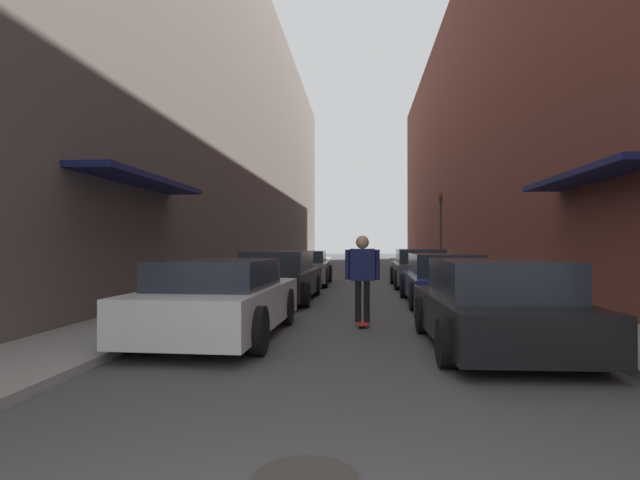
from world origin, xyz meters
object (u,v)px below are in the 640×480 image
Objects in this scene: parked_car_left_2 at (304,268)px; parked_car_right_2 at (420,269)px; parked_car_left_1 at (280,277)px; skateboarder at (362,270)px; manhole_cover at (306,479)px; parked_car_right_1 at (443,280)px; parked_car_left_0 at (220,299)px; traffic_light at (441,225)px; parked_car_right_0 at (496,307)px.

parked_car_right_2 is (4.24, -0.63, 0.02)m from parked_car_left_2.
parked_car_left_1 is 6.38m from parked_car_right_2.
skateboarder is 6.27m from manhole_cover.
parked_car_left_2 is at bearing 126.31° from parked_car_right_1.
parked_car_left_0 is at bearing -131.76° from parked_car_right_1.
parked_car_right_2 is 5.73× the size of manhole_cover.
parked_car_left_2 is 2.40× the size of skateboarder.
parked_car_right_2 reaches higher than manhole_cover.
parked_car_left_0 is 1.12× the size of traffic_light.
traffic_light reaches higher than parked_car_left_0.
parked_car_right_0 reaches higher than manhole_cover.
manhole_cover is (-0.38, -6.17, -1.03)m from skateboarder.
skateboarder is (2.19, -9.33, 0.41)m from parked_car_left_2.
parked_car_left_2 is at bearing -137.90° from traffic_light.
parked_car_left_0 is 4.31m from parked_car_right_0.
parked_car_left_2 is (0.14, 10.70, 0.00)m from parked_car_left_0.
parked_car_left_1 is 2.79× the size of skateboarder.
parked_car_right_2 is 8.94m from skateboarder.
traffic_light is (4.11, 20.85, 2.44)m from manhole_cover.
parked_car_left_0 is 2.53× the size of skateboarder.
parked_car_right_0 is at bearing -91.25° from parked_car_right_1.
parked_car_left_2 is 5.81× the size of manhole_cover.
skateboarder is (-1.94, 1.93, 0.42)m from parked_car_right_0.
parked_car_left_1 is at bearing 125.28° from parked_car_right_0.
skateboarder is (-2.06, -8.69, 0.39)m from parked_car_right_2.
parked_car_right_2 is 15.07m from manhole_cover.
parked_car_right_0 reaches higher than parked_car_right_1.
parked_car_right_0 is at bearing -7.50° from parked_car_left_0.
parked_car_left_2 is 1.01× the size of parked_car_right_2.
parked_car_left_1 reaches higher than parked_car_left_2.
parked_car_left_1 is at bearing 174.54° from parked_car_right_1.
parked_car_left_1 is 7.21m from parked_car_right_0.
parked_car_right_0 is at bearing 61.35° from manhole_cover.
parked_car_right_0 is 0.99× the size of parked_car_right_2.
parked_car_right_0 reaches higher than parked_car_left_0.
manhole_cover is 0.18× the size of traffic_light.
skateboarder reaches higher than parked_car_left_2.
parked_car_right_0 is (4.27, -0.56, -0.01)m from parked_car_left_0.
parked_car_right_1 is 10.04m from manhole_cover.
parked_car_left_1 is at bearing -132.13° from parked_car_right_2.
skateboarder is (-2.06, -3.55, 0.42)m from parked_car_right_1.
parked_car_right_1 reaches higher than parked_car_left_0.
traffic_light is (1.68, 11.13, 1.83)m from parked_car_right_1.
parked_car_right_0 is 10.62m from parked_car_right_2.
parked_car_left_2 is 4.29m from parked_car_right_2.
parked_car_right_1 is at bearing -98.56° from traffic_light.
parked_car_left_1 reaches higher than parked_car_right_0.
traffic_light is at bearing 81.44° from parked_car_right_1.
parked_car_left_1 is 1.19× the size of parked_car_right_0.
parked_car_right_0 is at bearing -44.87° from skateboarder.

